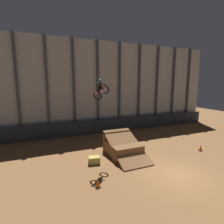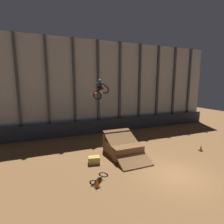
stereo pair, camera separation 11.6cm
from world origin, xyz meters
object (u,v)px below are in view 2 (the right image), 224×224
object	(u,v)px
traffic_cone_arena_edge	(97,183)
hay_bale_trackside	(94,160)
dirt_ramp	(122,147)
rider_bike_solo	(101,90)
traffic_cone_near_ramp	(201,148)

from	to	relation	value
traffic_cone_arena_edge	hay_bale_trackside	bearing A→B (deg)	76.75
dirt_ramp	rider_bike_solo	bearing A→B (deg)	-169.04
traffic_cone_arena_edge	hay_bale_trackside	xyz separation A→B (m)	(0.75, 3.18, -0.00)
traffic_cone_near_ramp	hay_bale_trackside	bearing A→B (deg)	172.54
traffic_cone_arena_edge	hay_bale_trackside	world-z (taller)	traffic_cone_arena_edge
traffic_cone_near_ramp	traffic_cone_arena_edge	size ratio (longest dim) A/B	1.00
traffic_cone_near_ramp	hay_bale_trackside	size ratio (longest dim) A/B	0.58
traffic_cone_near_ramp	traffic_cone_arena_edge	world-z (taller)	same
dirt_ramp	rider_bike_solo	xyz separation A→B (m)	(-2.09, -0.41, 5.12)
dirt_ramp	hay_bale_trackside	size ratio (longest dim) A/B	4.57
rider_bike_solo	traffic_cone_near_ramp	size ratio (longest dim) A/B	2.93
dirt_ramp	rider_bike_solo	world-z (taller)	rider_bike_solo
traffic_cone_near_ramp	traffic_cone_arena_edge	distance (m)	10.99
dirt_ramp	traffic_cone_near_ramp	distance (m)	7.53
rider_bike_solo	hay_bale_trackside	world-z (taller)	rider_bike_solo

